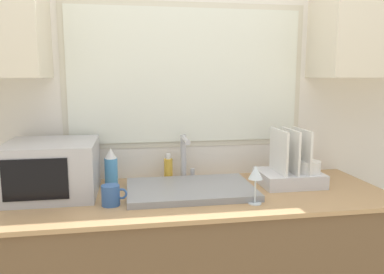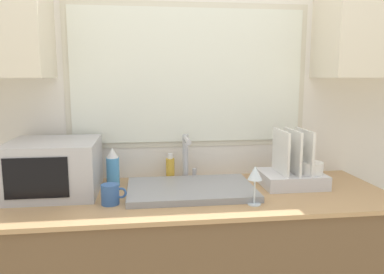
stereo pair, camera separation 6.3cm
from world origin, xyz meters
TOP-DOWN VIEW (x-y plane):
  - wall_back at (0.00, 0.63)m, footprint 6.00×0.38m
  - sink_basin at (-0.03, 0.34)m, footprint 0.61×0.40m
  - faucet at (-0.03, 0.55)m, footprint 0.08×0.17m
  - microwave at (-0.68, 0.42)m, footprint 0.41×0.39m
  - dish_rack at (0.51, 0.39)m, footprint 0.31×0.25m
  - spray_bottle at (-0.41, 0.50)m, footprint 0.07×0.07m
  - soap_bottle at (-0.11, 0.58)m, footprint 0.05×0.05m
  - mug_near_sink at (-0.40, 0.22)m, footprint 0.11×0.08m
  - wine_glass at (0.22, 0.13)m, footprint 0.06×0.06m

SIDE VIEW (x-z plane):
  - sink_basin at x=-0.03m, z-range 0.90..0.93m
  - mug_near_sink at x=-0.40m, z-range 0.90..0.99m
  - soap_bottle at x=-0.11m, z-range 0.89..1.03m
  - dish_rack at x=0.51m, z-range 0.82..1.11m
  - spray_bottle at x=-0.41m, z-range 0.89..1.09m
  - microwave at x=-0.68m, z-range 0.90..1.15m
  - wine_glass at x=0.22m, z-range 0.94..1.12m
  - faucet at x=-0.03m, z-range 0.92..1.17m
  - wall_back at x=0.00m, z-range 0.14..2.74m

